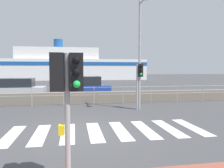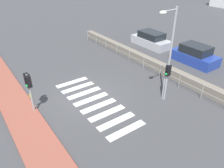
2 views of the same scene
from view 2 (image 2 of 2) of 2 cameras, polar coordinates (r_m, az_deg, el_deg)
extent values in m
plane|color=#424244|center=(14.34, -6.31, -3.21)|extent=(160.00, 160.00, 0.00)
cube|color=#934C3D|center=(13.22, -22.04, -8.41)|extent=(24.00, 1.80, 0.12)
cube|color=silver|center=(16.11, -10.40, 0.45)|extent=(0.45, 2.40, 0.01)
cube|color=silver|center=(15.39, -8.91, -0.89)|extent=(0.45, 2.40, 0.01)
cube|color=silver|center=(14.70, -7.27, -2.34)|extent=(0.45, 2.40, 0.01)
cube|color=silver|center=(14.03, -5.48, -3.94)|extent=(0.45, 2.40, 0.01)
cube|color=silver|center=(13.39, -3.50, -5.69)|extent=(0.45, 2.40, 0.01)
cube|color=silver|center=(12.78, -1.31, -7.60)|extent=(0.45, 2.40, 0.01)
cube|color=silver|center=(12.21, 1.11, -9.69)|extent=(0.45, 2.40, 0.01)
cube|color=silver|center=(11.67, 3.80, -11.95)|extent=(0.45, 2.40, 0.01)
cube|color=slate|center=(17.83, 12.23, 4.47)|extent=(21.90, 0.55, 0.69)
cylinder|color=#9EA0A3|center=(16.95, 10.44, 5.93)|extent=(19.71, 0.03, 0.03)
cylinder|color=#9EA0A3|center=(17.13, 10.31, 4.58)|extent=(19.71, 0.03, 0.03)
cylinder|color=#9EA0A3|center=(24.52, -6.42, 12.48)|extent=(0.04, 0.04, 1.11)
cylinder|color=#9EA0A3|center=(23.04, -4.15, 11.45)|extent=(0.04, 0.04, 1.11)
cylinder|color=#9EA0A3|center=(21.61, -1.60, 10.26)|extent=(0.04, 0.04, 1.11)
cylinder|color=#9EA0A3|center=(20.24, 1.29, 8.89)|extent=(0.04, 0.04, 1.11)
cylinder|color=#9EA0A3|center=(18.94, 4.55, 7.29)|extent=(0.04, 0.04, 1.11)
cylinder|color=#9EA0A3|center=(17.72, 8.26, 5.44)|extent=(0.04, 0.04, 1.11)
cylinder|color=#9EA0A3|center=(16.61, 12.45, 3.30)|extent=(0.04, 0.04, 1.11)
cylinder|color=#9EA0A3|center=(15.63, 17.19, 0.86)|extent=(0.04, 0.04, 1.11)
cylinder|color=#9EA0A3|center=(14.79, 22.51, -1.89)|extent=(0.04, 0.04, 1.11)
cylinder|color=#9EA0A3|center=(13.03, -20.47, -2.47)|extent=(0.10, 0.10, 2.44)
cube|color=black|center=(12.76, -21.38, 1.21)|extent=(0.24, 0.24, 0.68)
sphere|color=black|center=(12.69, -20.96, 2.22)|extent=(0.13, 0.13, 0.13)
sphere|color=black|center=(12.79, -20.79, 1.39)|extent=(0.13, 0.13, 0.13)
sphere|color=#19D84C|center=(12.88, -20.63, 0.56)|extent=(0.13, 0.13, 0.13)
cube|color=black|center=(12.46, -20.94, 0.61)|extent=(0.24, 0.24, 0.68)
sphere|color=black|center=(12.34, -21.72, 1.28)|extent=(0.13, 0.13, 0.13)
sphere|color=black|center=(12.44, -21.54, 0.42)|extent=(0.13, 0.13, 0.13)
sphere|color=#19D84C|center=(12.53, -21.37, -0.42)|extent=(0.13, 0.13, 0.13)
cube|color=yellow|center=(13.21, -20.49, -2.88)|extent=(0.10, 0.14, 0.18)
cylinder|color=#9EA0A3|center=(13.77, 13.50, 0.48)|extent=(0.10, 0.10, 2.43)
cube|color=black|center=(13.28, 14.48, 3.48)|extent=(0.24, 0.24, 0.68)
sphere|color=black|center=(13.09, 14.19, 4.16)|extent=(0.13, 0.13, 0.13)
sphere|color=black|center=(13.18, 14.08, 3.33)|extent=(0.13, 0.13, 0.13)
sphere|color=#19D84C|center=(13.27, 13.97, 2.52)|extent=(0.13, 0.13, 0.13)
cylinder|color=#9EA0A3|center=(13.01, 14.85, 6.57)|extent=(0.12, 0.12, 5.70)
cylinder|color=#9EA0A3|center=(11.87, 14.94, 18.11)|extent=(0.07, 0.99, 0.07)
ellipsoid|color=silver|center=(11.51, 13.21, 17.71)|extent=(0.32, 0.42, 0.19)
cube|color=#BCBCC1|center=(23.19, 10.11, 10.79)|extent=(4.21, 1.83, 0.80)
cube|color=#1E2328|center=(22.97, 10.27, 12.50)|extent=(2.53, 1.61, 0.65)
cube|color=#233D9E|center=(20.11, 20.67, 6.42)|extent=(3.87, 1.89, 0.86)
cube|color=#1E2328|center=(19.84, 21.07, 8.49)|extent=(2.32, 1.66, 0.70)
camera|label=1|loc=(12.38, -38.71, -4.43)|focal=35.00mm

